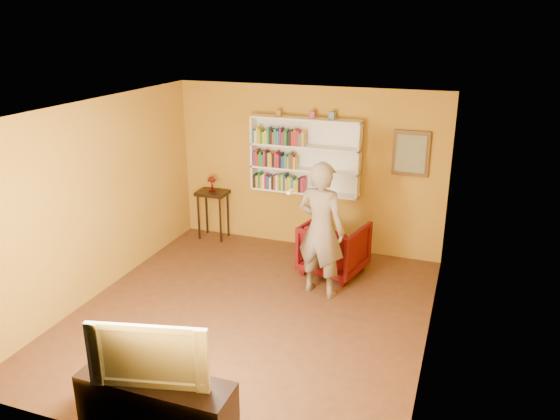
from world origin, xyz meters
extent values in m
cube|color=#4B2B18|center=(0.00, 0.00, -0.06)|extent=(5.30, 5.80, 0.12)
cube|color=#AE7C20|center=(0.00, 2.52, 1.35)|extent=(5.30, 0.04, 2.70)
cube|color=#AE7C20|center=(0.00, -2.52, 1.35)|extent=(5.30, 0.04, 2.70)
cube|color=#AE7C20|center=(-2.27, 0.00, 1.35)|extent=(0.04, 5.80, 2.70)
cube|color=#AE7C20|center=(2.27, 0.00, 1.35)|extent=(0.04, 5.80, 2.70)
cube|color=white|center=(0.00, 0.00, 2.73)|extent=(5.30, 5.80, 0.06)
cube|color=white|center=(0.00, 2.48, 1.60)|extent=(1.80, 0.03, 1.20)
cube|color=white|center=(-0.89, 2.35, 1.60)|extent=(0.03, 0.28, 1.20)
cube|color=white|center=(0.89, 2.35, 1.60)|extent=(0.03, 0.28, 1.20)
cube|color=white|center=(0.00, 2.35, 1.00)|extent=(1.80, 0.28, 0.03)
cube|color=white|center=(0.00, 2.35, 1.38)|extent=(1.80, 0.28, 0.03)
cube|color=white|center=(0.00, 2.35, 1.76)|extent=(1.80, 0.28, 0.03)
cube|color=white|center=(0.00, 2.35, 2.20)|extent=(1.80, 0.28, 0.03)
cube|color=black|center=(-0.84, 2.30, 1.13)|extent=(0.04, 0.16, 0.22)
cube|color=gold|center=(-0.80, 2.29, 1.12)|extent=(0.04, 0.15, 0.21)
cube|color=#1A7934|center=(-0.76, 2.31, 1.14)|extent=(0.03, 0.17, 0.25)
cube|color=gold|center=(-0.72, 2.29, 1.12)|extent=(0.03, 0.15, 0.22)
cube|color=silver|center=(-0.68, 2.30, 1.13)|extent=(0.04, 0.15, 0.24)
cube|color=#A7193A|center=(-0.64, 2.29, 1.13)|extent=(0.03, 0.15, 0.24)
cube|color=navy|center=(-0.60, 2.31, 1.12)|extent=(0.04, 0.18, 0.22)
cube|color=silver|center=(-0.56, 2.30, 1.11)|extent=(0.04, 0.16, 0.20)
cube|color=black|center=(-0.52, 2.31, 1.12)|extent=(0.03, 0.18, 0.22)
cube|color=#91391A|center=(-0.48, 2.29, 1.13)|extent=(0.03, 0.14, 0.24)
cube|color=silver|center=(-0.45, 2.31, 1.14)|extent=(0.04, 0.18, 0.25)
cube|color=gold|center=(-0.41, 2.29, 1.13)|extent=(0.02, 0.14, 0.23)
cube|color=#1A7934|center=(-0.39, 2.31, 1.14)|extent=(0.02, 0.17, 0.26)
cube|color=gold|center=(-0.35, 2.30, 1.15)|extent=(0.03, 0.16, 0.27)
cube|color=navy|center=(-0.31, 2.31, 1.15)|extent=(0.03, 0.18, 0.27)
cube|color=gold|center=(-0.28, 2.31, 1.12)|extent=(0.02, 0.17, 0.21)
cube|color=gold|center=(-0.25, 2.30, 1.14)|extent=(0.02, 0.16, 0.24)
cube|color=gold|center=(-0.22, 2.31, 1.13)|extent=(0.03, 0.18, 0.24)
cube|color=teal|center=(-0.18, 2.30, 1.13)|extent=(0.04, 0.16, 0.23)
cube|color=gold|center=(-0.14, 2.31, 1.11)|extent=(0.03, 0.18, 0.19)
cube|color=gold|center=(-0.10, 2.31, 1.12)|extent=(0.04, 0.19, 0.21)
cube|color=black|center=(-0.05, 2.31, 1.13)|extent=(0.04, 0.18, 0.24)
cube|color=#A7193A|center=(-0.01, 2.31, 1.14)|extent=(0.04, 0.19, 0.24)
cube|color=#5F2267|center=(-0.84, 2.30, 1.51)|extent=(0.04, 0.17, 0.24)
cube|color=#91391A|center=(-0.80, 2.31, 1.53)|extent=(0.03, 0.18, 0.27)
cube|color=#91391A|center=(-0.77, 2.30, 1.49)|extent=(0.02, 0.15, 0.19)
cube|color=#1A7934|center=(-0.73, 2.31, 1.51)|extent=(0.04, 0.19, 0.24)
cube|color=teal|center=(-0.70, 2.30, 1.49)|extent=(0.03, 0.16, 0.19)
cube|color=#A7193A|center=(-0.66, 2.30, 1.53)|extent=(0.03, 0.16, 0.26)
cube|color=black|center=(-0.62, 2.30, 1.52)|extent=(0.04, 0.16, 0.25)
cube|color=gold|center=(-0.58, 2.31, 1.51)|extent=(0.04, 0.18, 0.23)
cube|color=gold|center=(-0.54, 2.31, 1.50)|extent=(0.02, 0.19, 0.22)
cube|color=black|center=(-0.51, 2.30, 1.49)|extent=(0.04, 0.17, 0.20)
cube|color=#A7193A|center=(-0.47, 2.31, 1.52)|extent=(0.03, 0.19, 0.26)
cube|color=#A7193A|center=(-0.43, 2.31, 1.51)|extent=(0.04, 0.17, 0.22)
cube|color=black|center=(-0.39, 2.30, 1.51)|extent=(0.03, 0.17, 0.23)
cube|color=navy|center=(-0.34, 2.29, 1.49)|extent=(0.04, 0.15, 0.20)
cube|color=teal|center=(-0.30, 2.29, 1.51)|extent=(0.04, 0.15, 0.22)
cube|color=gold|center=(-0.25, 2.31, 1.49)|extent=(0.03, 0.19, 0.20)
cube|color=#1A7934|center=(-0.23, 2.31, 1.52)|extent=(0.03, 0.19, 0.26)
cube|color=#A7193A|center=(-0.19, 2.30, 1.51)|extent=(0.04, 0.15, 0.23)
cube|color=gold|center=(-0.15, 2.30, 1.49)|extent=(0.03, 0.15, 0.20)
cube|color=teal|center=(-0.85, 2.29, 1.88)|extent=(0.02, 0.15, 0.22)
cube|color=silver|center=(-0.81, 2.30, 1.88)|extent=(0.03, 0.16, 0.21)
cube|color=gold|center=(-0.78, 2.31, 1.91)|extent=(0.03, 0.18, 0.26)
cube|color=gold|center=(-0.74, 2.31, 1.90)|extent=(0.03, 0.18, 0.24)
cube|color=#1A7934|center=(-0.70, 2.30, 1.88)|extent=(0.03, 0.16, 0.20)
cube|color=gold|center=(-0.67, 2.30, 1.87)|extent=(0.03, 0.15, 0.19)
cube|color=gold|center=(-0.63, 2.30, 1.88)|extent=(0.04, 0.15, 0.22)
cube|color=teal|center=(-0.59, 2.30, 1.91)|extent=(0.03, 0.16, 0.27)
cube|color=black|center=(-0.55, 2.30, 1.89)|extent=(0.04, 0.17, 0.24)
cube|color=#91391A|center=(-0.51, 2.30, 1.88)|extent=(0.03, 0.16, 0.20)
cube|color=teal|center=(-0.47, 2.29, 1.90)|extent=(0.04, 0.14, 0.25)
cube|color=teal|center=(-0.43, 2.29, 1.88)|extent=(0.03, 0.15, 0.22)
cube|color=#5F2267|center=(-0.39, 2.31, 1.91)|extent=(0.03, 0.18, 0.27)
cube|color=#A7193A|center=(-0.35, 2.30, 1.88)|extent=(0.03, 0.16, 0.21)
cube|color=#1A7934|center=(-0.31, 2.31, 1.89)|extent=(0.02, 0.19, 0.24)
cube|color=#1A7934|center=(-0.29, 2.30, 1.90)|extent=(0.03, 0.16, 0.24)
cube|color=black|center=(-0.25, 2.30, 1.88)|extent=(0.03, 0.15, 0.22)
cube|color=black|center=(-0.22, 2.30, 1.90)|extent=(0.04, 0.16, 0.24)
cube|color=#A7193A|center=(-0.18, 2.30, 1.89)|extent=(0.03, 0.16, 0.24)
cube|color=#91391A|center=(-0.14, 2.30, 1.91)|extent=(0.04, 0.15, 0.26)
cube|color=#A7193A|center=(-0.09, 2.31, 1.90)|extent=(0.04, 0.18, 0.25)
cube|color=teal|center=(-0.05, 2.29, 1.88)|extent=(0.04, 0.15, 0.21)
cube|color=gold|center=(-0.01, 2.30, 1.90)|extent=(0.04, 0.16, 0.25)
cube|color=olive|center=(-0.44, 2.35, 2.26)|extent=(0.07, 0.07, 0.10)
cube|color=#9F3553|center=(0.11, 2.35, 2.27)|extent=(0.08, 0.08, 0.11)
cube|color=slate|center=(0.43, 2.35, 2.27)|extent=(0.09, 0.09, 0.12)
cube|color=#533617|center=(1.65, 2.46, 1.75)|extent=(0.55, 0.04, 0.70)
cube|color=gray|center=(1.65, 2.44, 1.75)|extent=(0.45, 0.02, 0.58)
cylinder|color=black|center=(-1.85, 2.10, 0.40)|extent=(0.04, 0.04, 0.80)
cylinder|color=black|center=(-1.43, 2.10, 0.40)|extent=(0.04, 0.04, 0.80)
cylinder|color=black|center=(-1.85, 2.40, 0.40)|extent=(0.04, 0.04, 0.80)
cylinder|color=black|center=(-1.43, 2.40, 0.40)|extent=(0.04, 0.04, 0.80)
cube|color=black|center=(-1.64, 2.25, 0.83)|extent=(0.53, 0.40, 0.06)
cylinder|color=maroon|center=(-1.64, 2.25, 0.87)|extent=(0.11, 0.11, 0.02)
cylinder|color=maroon|center=(-1.64, 2.25, 0.95)|extent=(0.03, 0.03, 0.14)
ellipsoid|color=maroon|center=(-1.64, 2.25, 1.07)|extent=(0.15, 0.15, 0.10)
cylinder|color=beige|center=(-1.56, 2.25, 1.06)|extent=(0.01, 0.01, 0.11)
cylinder|color=beige|center=(-1.57, 2.29, 1.06)|extent=(0.01, 0.01, 0.11)
cylinder|color=beige|center=(-1.60, 2.32, 1.06)|extent=(0.01, 0.01, 0.11)
cylinder|color=beige|center=(-1.64, 2.33, 1.06)|extent=(0.01, 0.01, 0.11)
cylinder|color=beige|center=(-1.68, 2.32, 1.06)|extent=(0.01, 0.01, 0.11)
cylinder|color=beige|center=(-1.71, 2.29, 1.06)|extent=(0.01, 0.01, 0.11)
cylinder|color=beige|center=(-1.72, 2.25, 1.06)|extent=(0.01, 0.01, 0.11)
cylinder|color=beige|center=(-1.71, 2.21, 1.06)|extent=(0.01, 0.01, 0.11)
cylinder|color=beige|center=(-1.68, 2.18, 1.06)|extent=(0.01, 0.01, 0.11)
cylinder|color=beige|center=(-1.64, 2.17, 1.06)|extent=(0.01, 0.01, 0.11)
cylinder|color=beige|center=(-1.60, 2.18, 1.06)|extent=(0.01, 0.01, 0.11)
cylinder|color=beige|center=(-1.57, 2.21, 1.06)|extent=(0.01, 0.01, 0.11)
imported|color=#42040A|center=(0.71, 1.61, 0.40)|extent=(1.04, 1.06, 0.81)
imported|color=#6D5E50|center=(0.69, 0.88, 0.96)|extent=(0.78, 0.60, 1.93)
cube|color=white|center=(0.38, 0.49, 1.59)|extent=(0.04, 0.15, 0.04)
cube|color=black|center=(-0.01, -2.25, 0.27)|extent=(1.50, 0.45, 0.54)
imported|color=black|center=(-0.01, -2.25, 0.86)|extent=(1.11, 0.39, 0.64)
camera|label=1|loc=(2.50, -5.84, 3.69)|focal=35.00mm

